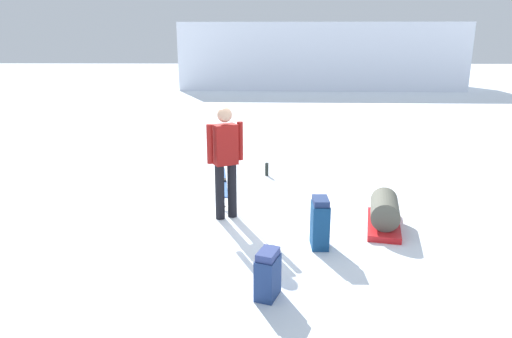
# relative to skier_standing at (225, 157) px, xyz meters

# --- Properties ---
(ground_plane) EXTENTS (80.00, 80.00, 0.00)m
(ground_plane) POSITION_rel_skier_standing_xyz_m (0.45, 0.27, -0.95)
(ground_plane) COLOR white
(distant_snow_ridge) EXTENTS (14.37, 5.32, 3.31)m
(distant_snow_ridge) POSITION_rel_skier_standing_xyz_m (3.48, 19.36, 0.70)
(distant_snow_ridge) COLOR white
(distant_snow_ridge) RESTS_ON ground_plane
(skier_standing) EXTENTS (0.52, 0.35, 1.70)m
(skier_standing) POSITION_rel_skier_standing_xyz_m (0.00, 0.00, 0.00)
(skier_standing) COLOR black
(skier_standing) RESTS_ON ground_plane
(ski_pair_near) EXTENTS (0.38, 1.88, 0.05)m
(ski_pair_near) POSITION_rel_skier_standing_xyz_m (-0.23, 1.82, -0.94)
(ski_pair_near) COLOR #2C579C
(ski_pair_near) RESTS_ON ground_plane
(backpack_large_dark) EXTENTS (0.22, 0.36, 0.68)m
(backpack_large_dark) POSITION_rel_skier_standing_xyz_m (1.31, -1.01, -0.62)
(backpack_large_dark) COLOR navy
(backpack_large_dark) RESTS_ON ground_plane
(backpack_bright) EXTENTS (0.30, 0.37, 0.54)m
(backpack_bright) POSITION_rel_skier_standing_xyz_m (0.62, -2.27, -0.69)
(backpack_bright) COLOR navy
(backpack_bright) RESTS_ON ground_plane
(ski_poles_planted_near) EXTENTS (0.20, 0.11, 1.34)m
(ski_poles_planted_near) POSITION_rel_skier_standing_xyz_m (0.00, 0.34, -0.21)
(ski_poles_planted_near) COLOR #B2B3C6
(ski_poles_planted_near) RESTS_ON ground_plane
(gear_sled) EXTENTS (0.68, 1.21, 0.49)m
(gear_sled) POSITION_rel_skier_standing_xyz_m (2.32, -0.36, -0.73)
(gear_sled) COLOR red
(gear_sled) RESTS_ON ground_plane
(thermos_bottle) EXTENTS (0.07, 0.07, 0.26)m
(thermos_bottle) POSITION_rel_skier_standing_xyz_m (0.63, 2.26, -0.82)
(thermos_bottle) COLOR black
(thermos_bottle) RESTS_ON ground_plane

